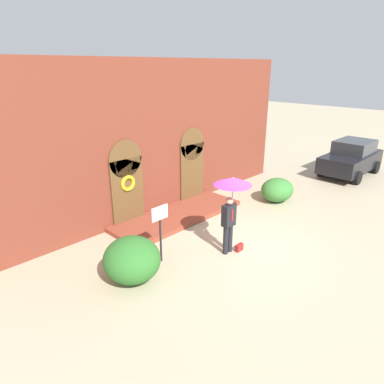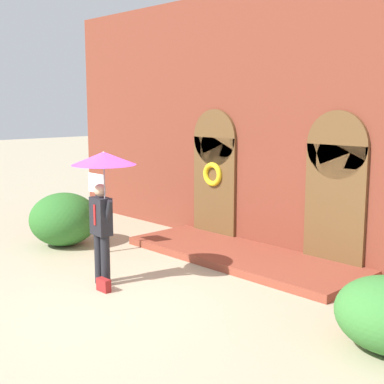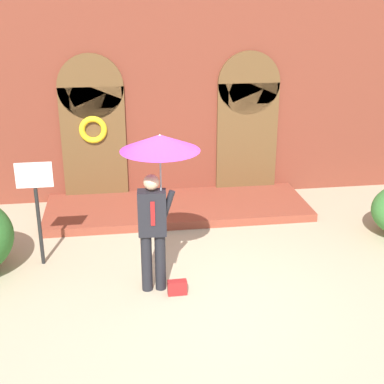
% 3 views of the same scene
% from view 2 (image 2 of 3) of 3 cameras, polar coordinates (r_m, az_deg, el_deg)
% --- Properties ---
extents(ground_plane, '(80.00, 80.00, 0.00)m').
position_cam_2_polar(ground_plane, '(9.14, -7.72, -10.93)').
color(ground_plane, tan).
extents(building_facade, '(14.00, 2.30, 5.60)m').
position_cam_2_polar(building_facade, '(11.51, 9.08, 6.85)').
color(building_facade, brown).
rests_on(building_facade, ground).
extents(person_with_umbrella, '(1.10, 1.10, 2.36)m').
position_cam_2_polar(person_with_umbrella, '(9.24, -9.46, 1.49)').
color(person_with_umbrella, black).
rests_on(person_with_umbrella, ground).
extents(handbag, '(0.28, 0.12, 0.22)m').
position_cam_2_polar(handbag, '(9.36, -9.41, -9.76)').
color(handbag, maroon).
rests_on(handbag, ground).
extents(sign_post, '(0.56, 0.06, 1.72)m').
position_cam_2_polar(sign_post, '(11.44, -10.11, -0.84)').
color(sign_post, black).
rests_on(sign_post, ground).
extents(shrub_left, '(1.48, 1.54, 1.20)m').
position_cam_2_polar(shrub_left, '(12.40, -13.52, -2.83)').
color(shrub_left, '#2D6B28').
rests_on(shrub_left, ground).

